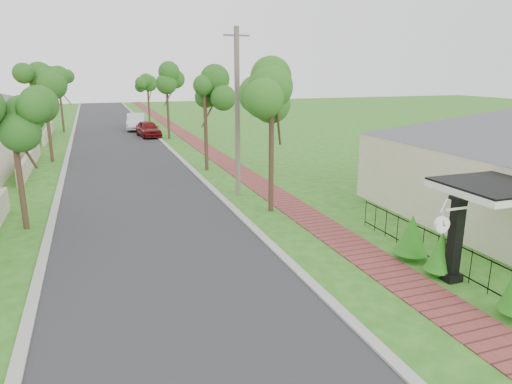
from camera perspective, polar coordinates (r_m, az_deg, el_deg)
ground at (r=12.90m, az=4.47°, el=-12.06°), size 160.00×160.00×0.00m
road at (r=31.06m, az=-16.04°, el=3.53°), size 7.00×120.00×0.02m
kerb_right at (r=31.48m, az=-9.40°, el=4.06°), size 0.30×120.00×0.10m
kerb_left at (r=31.07m, az=-22.76°, el=2.95°), size 0.30×120.00×0.10m
sidewalk at (r=32.03m, az=-4.81°, el=4.40°), size 1.50×120.00×0.03m
porch_post at (r=14.10m, az=23.56°, el=-5.95°), size 0.48×0.48×2.52m
picket_fence at (r=15.20m, az=21.76°, el=-6.63°), size 0.03×8.02×1.00m
street_trees at (r=37.37m, az=-17.12°, el=12.32°), size 10.70×37.65×5.89m
hedge_row at (r=14.15m, az=23.12°, el=-7.36°), size 0.93×4.85×1.99m
parked_car_red at (r=42.70m, az=-13.31°, el=7.68°), size 2.15×4.38×1.44m
parked_car_white at (r=48.12m, az=-14.74°, el=8.47°), size 2.33×5.07×1.61m
near_tree at (r=18.80m, az=1.99°, el=11.93°), size 2.37×2.37×6.08m
utility_pole at (r=21.51m, az=-2.35°, el=9.86°), size 1.20×0.24×7.76m
station_clock at (r=12.99m, az=22.32°, el=-3.67°), size 1.08×0.13×0.65m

